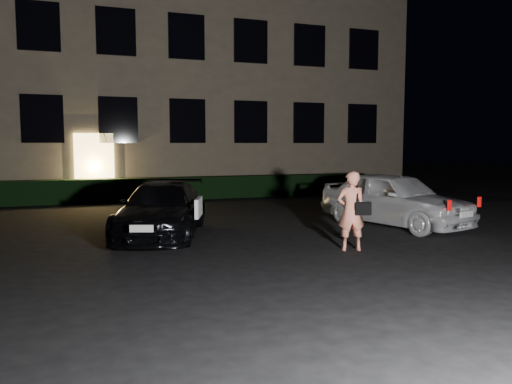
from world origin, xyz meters
name	(u,v)px	position (x,y,z in m)	size (l,w,h in m)	color
ground	(309,256)	(0.00, 0.00, 0.00)	(80.00, 80.00, 0.00)	black
building	(169,59)	(0.00, 14.99, 6.00)	(20.00, 8.11, 12.00)	#685C4A
hedge	(191,188)	(0.00, 10.50, 0.42)	(15.00, 0.70, 0.85)	black
sedan	(163,209)	(-2.25, 3.09, 0.61)	(2.99, 4.53, 1.22)	black
hatch	(394,199)	(3.60, 2.47, 0.71)	(2.74, 4.44, 1.41)	silver
man	(352,211)	(1.03, 0.21, 0.79)	(0.66, 0.51, 1.58)	#FF9171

